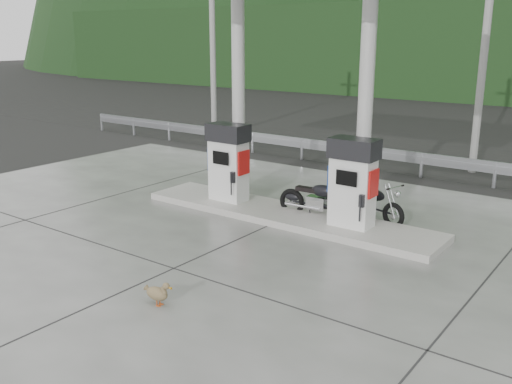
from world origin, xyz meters
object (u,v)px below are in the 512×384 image
Objects in this scene: gas_pump_left at (228,162)px; gas_pump_right at (353,183)px; motorcycle_right at (372,203)px; motorcycle_left at (319,201)px; duck at (157,294)px.

gas_pump_left and gas_pump_right have the same top height.
gas_pump_left is 1.10× the size of motorcycle_right.
motorcycle_right is (-0.01, 0.98, -0.66)m from gas_pump_right.
motorcycle_right is at bearing 28.55° from motorcycle_left.
motorcycle_left reaches higher than duck.
motorcycle_left is at bearing 159.48° from gas_pump_right.
gas_pump_right reaches higher than motorcycle_right.
gas_pump_right is 1.00× the size of motorcycle_left.
motorcycle_left is (-0.97, 0.36, -0.62)m from gas_pump_right.
gas_pump_left is 1.00× the size of motorcycle_left.
gas_pump_right reaches higher than duck.
gas_pump_right is 3.81× the size of duck.
gas_pump_left reaches higher than motorcycle_right.
motorcycle_left is 5.00m from duck.
gas_pump_left is 3.81× the size of duck.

